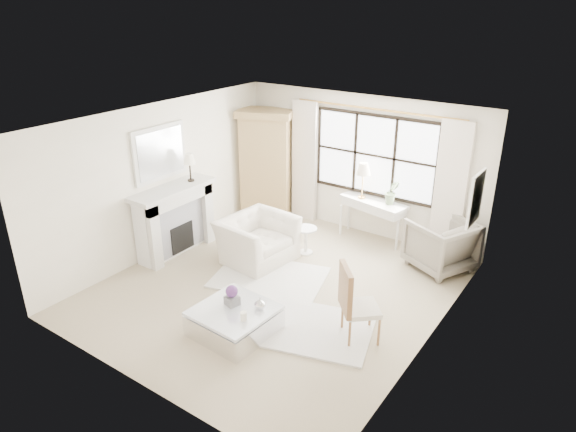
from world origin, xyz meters
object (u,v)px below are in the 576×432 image
(console_table, at_px, (372,220))
(club_armchair, at_px, (257,240))
(armoire, at_px, (266,163))
(coffee_table, at_px, (235,321))

(console_table, xyz_separation_m, club_armchair, (-1.27, -1.94, -0.01))
(club_armchair, bearing_deg, armoire, 38.62)
(console_table, relative_size, coffee_table, 1.30)
(club_armchair, height_order, coffee_table, club_armchair)
(armoire, distance_m, coffee_table, 4.41)
(club_armchair, bearing_deg, coffee_table, -144.27)
(armoire, xyz_separation_m, club_armchair, (1.15, -1.82, -0.75))
(club_armchair, relative_size, coffee_table, 1.15)
(armoire, xyz_separation_m, console_table, (2.43, 0.12, -0.74))
(coffee_table, bearing_deg, armoire, 124.03)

